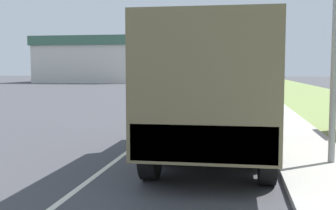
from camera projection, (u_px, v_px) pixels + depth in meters
ground_plane at (207, 92)px, 38.25m from camera, size 180.00×180.00×0.00m
lane_centre_stripe at (207, 92)px, 38.25m from camera, size 0.12×120.00×0.00m
sidewalk_right at (257, 92)px, 37.51m from camera, size 1.80×120.00×0.12m
grass_strip_right at (308, 93)px, 36.80m from camera, size 7.00×120.00×0.02m
military_truck at (214, 87)px, 9.72m from camera, size 2.46×6.78×3.07m
car_nearest_ahead at (214, 96)px, 22.83m from camera, size 1.84×4.05×1.50m
car_second_ahead at (225, 89)px, 29.65m from camera, size 1.75×3.91×1.66m
building_distant at (95, 60)px, 69.11m from camera, size 16.30×13.99×7.14m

